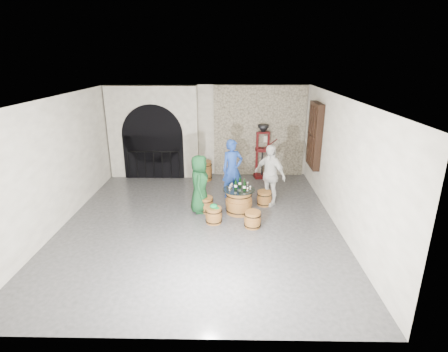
{
  "coord_description": "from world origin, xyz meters",
  "views": [
    {
      "loc": [
        0.78,
        -8.24,
        4.11
      ],
      "look_at": [
        0.61,
        0.67,
        1.05
      ],
      "focal_mm": 28.0,
      "sensor_mm": 36.0,
      "label": 1
    }
  ],
  "objects_px": {
    "barrel_stool_near_right": "(253,219)",
    "wine_bottle_center": "(244,186)",
    "barrel_stool_left": "(206,204)",
    "wine_bottle_left": "(236,185)",
    "barrel_stool_right": "(264,198)",
    "person_green": "(200,184)",
    "corking_press": "(263,147)",
    "person_blue": "(232,169)",
    "wine_bottle_right": "(240,182)",
    "barrel_stool_near_left": "(214,215)",
    "side_barrel": "(205,171)",
    "person_white": "(270,175)",
    "barrel_stool_far": "(233,193)",
    "barrel_table": "(239,201)"
  },
  "relations": [
    {
      "from": "barrel_stool_near_left",
      "to": "side_barrel",
      "type": "height_order",
      "value": "side_barrel"
    },
    {
      "from": "person_blue",
      "to": "wine_bottle_right",
      "type": "height_order",
      "value": "person_blue"
    },
    {
      "from": "person_white",
      "to": "wine_bottle_center",
      "type": "bearing_deg",
      "value": -92.77
    },
    {
      "from": "barrel_stool_left",
      "to": "barrel_stool_near_left",
      "type": "distance_m",
      "value": 0.74
    },
    {
      "from": "wine_bottle_center",
      "to": "barrel_stool_right",
      "type": "bearing_deg",
      "value": 45.69
    },
    {
      "from": "barrel_stool_far",
      "to": "barrel_stool_right",
      "type": "height_order",
      "value": "same"
    },
    {
      "from": "barrel_table",
      "to": "person_white",
      "type": "height_order",
      "value": "person_white"
    },
    {
      "from": "barrel_table",
      "to": "person_white",
      "type": "distance_m",
      "value": 1.22
    },
    {
      "from": "corking_press",
      "to": "person_white",
      "type": "bearing_deg",
      "value": -98.46
    },
    {
      "from": "barrel_stool_left",
      "to": "barrel_stool_right",
      "type": "xyz_separation_m",
      "value": [
        1.68,
        0.48,
        0.0
      ]
    },
    {
      "from": "barrel_stool_right",
      "to": "person_green",
      "type": "bearing_deg",
      "value": -165.52
    },
    {
      "from": "barrel_stool_right",
      "to": "corking_press",
      "type": "bearing_deg",
      "value": 86.95
    },
    {
      "from": "wine_bottle_left",
      "to": "corking_press",
      "type": "bearing_deg",
      "value": 71.96
    },
    {
      "from": "barrel_stool_left",
      "to": "wine_bottle_left",
      "type": "distance_m",
      "value": 1.03
    },
    {
      "from": "barrel_stool_near_left",
      "to": "wine_bottle_right",
      "type": "bearing_deg",
      "value": 50.55
    },
    {
      "from": "barrel_stool_near_right",
      "to": "corking_press",
      "type": "distance_m",
      "value": 4.0
    },
    {
      "from": "barrel_stool_near_right",
      "to": "wine_bottle_left",
      "type": "bearing_deg",
      "value": 116.24
    },
    {
      "from": "side_barrel",
      "to": "barrel_stool_far",
      "type": "bearing_deg",
      "value": -61.04
    },
    {
      "from": "corking_press",
      "to": "barrel_table",
      "type": "bearing_deg",
      "value": -115.06
    },
    {
      "from": "barrel_stool_left",
      "to": "barrel_stool_right",
      "type": "distance_m",
      "value": 1.75
    },
    {
      "from": "barrel_stool_far",
      "to": "wine_bottle_left",
      "type": "height_order",
      "value": "wine_bottle_left"
    },
    {
      "from": "barrel_stool_near_right",
      "to": "person_blue",
      "type": "bearing_deg",
      "value": 104.25
    },
    {
      "from": "person_blue",
      "to": "wine_bottle_center",
      "type": "bearing_deg",
      "value": -98.51
    },
    {
      "from": "wine_bottle_center",
      "to": "side_barrel",
      "type": "bearing_deg",
      "value": 114.49
    },
    {
      "from": "barrel_stool_near_right",
      "to": "wine_bottle_center",
      "type": "distance_m",
      "value": 1.0
    },
    {
      "from": "barrel_stool_right",
      "to": "barrel_stool_near_right",
      "type": "xyz_separation_m",
      "value": [
        -0.43,
        -1.4,
        0.0
      ]
    },
    {
      "from": "barrel_table",
      "to": "barrel_stool_left",
      "type": "relative_size",
      "value": 2.03
    },
    {
      "from": "wine_bottle_left",
      "to": "person_green",
      "type": "bearing_deg",
      "value": 175.87
    },
    {
      "from": "barrel_stool_near_right",
      "to": "wine_bottle_right",
      "type": "distance_m",
      "value": 1.26
    },
    {
      "from": "person_green",
      "to": "wine_bottle_right",
      "type": "xyz_separation_m",
      "value": [
        1.11,
        0.13,
        0.01
      ]
    },
    {
      "from": "side_barrel",
      "to": "corking_press",
      "type": "xyz_separation_m",
      "value": [
        2.01,
        0.3,
        0.76
      ]
    },
    {
      "from": "barrel_stool_near_left",
      "to": "barrel_stool_left",
      "type": "bearing_deg",
      "value": 110.4
    },
    {
      "from": "barrel_stool_near_left",
      "to": "wine_bottle_left",
      "type": "bearing_deg",
      "value": 48.04
    },
    {
      "from": "corking_press",
      "to": "wine_bottle_center",
      "type": "bearing_deg",
      "value": -112.14
    },
    {
      "from": "wine_bottle_center",
      "to": "corking_press",
      "type": "height_order",
      "value": "corking_press"
    },
    {
      "from": "barrel_stool_right",
      "to": "barrel_stool_far",
      "type": "bearing_deg",
      "value": 157.14
    },
    {
      "from": "barrel_stool_near_right",
      "to": "barrel_stool_right",
      "type": "bearing_deg",
      "value": 73.11
    },
    {
      "from": "wine_bottle_right",
      "to": "wine_bottle_center",
      "type": "bearing_deg",
      "value": -68.46
    },
    {
      "from": "barrel_table",
      "to": "person_white",
      "type": "xyz_separation_m",
      "value": [
        0.89,
        0.63,
        0.55
      ]
    },
    {
      "from": "wine_bottle_left",
      "to": "barrel_stool_near_left",
      "type": "bearing_deg",
      "value": -131.96
    },
    {
      "from": "person_blue",
      "to": "barrel_table",
      "type": "bearing_deg",
      "value": -104.2
    },
    {
      "from": "person_green",
      "to": "barrel_stool_right",
      "type": "bearing_deg",
      "value": -75.65
    },
    {
      "from": "side_barrel",
      "to": "corking_press",
      "type": "bearing_deg",
      "value": 8.58
    },
    {
      "from": "barrel_stool_far",
      "to": "barrel_stool_near_left",
      "type": "xyz_separation_m",
      "value": [
        -0.52,
        -1.56,
        0.0
      ]
    },
    {
      "from": "wine_bottle_left",
      "to": "wine_bottle_center",
      "type": "relative_size",
      "value": 1.0
    },
    {
      "from": "barrel_stool_near_left",
      "to": "person_white",
      "type": "height_order",
      "value": "person_white"
    },
    {
      "from": "corking_press",
      "to": "barrel_stool_left",
      "type": "bearing_deg",
      "value": -130.19
    },
    {
      "from": "barrel_stool_left",
      "to": "person_white",
      "type": "relative_size",
      "value": 0.25
    },
    {
      "from": "barrel_stool_far",
      "to": "person_green",
      "type": "bearing_deg",
      "value": -137.65
    },
    {
      "from": "barrel_stool_near_left",
      "to": "wine_bottle_center",
      "type": "bearing_deg",
      "value": 34.42
    }
  ]
}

